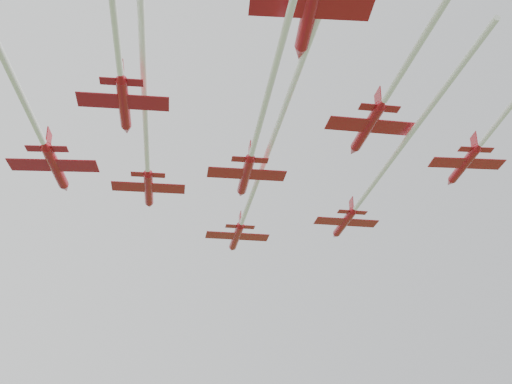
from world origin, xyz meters
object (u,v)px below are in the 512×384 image
jet_row4_right (398,79)px  jet_row4_left (117,45)px  jet_row2_left (146,132)px  jet_lead (253,191)px  jet_row3_left (17,85)px  jet_row3_mid (256,138)px  jet_row2_right (371,188)px

jet_row4_right → jet_row4_left: bearing=-178.8°
jet_row2_left → jet_row4_right: jet_row2_left is taller
jet_lead → jet_row4_left: (-26.42, -23.57, -1.90)m
jet_row3_left → jet_row3_mid: size_ratio=1.41×
jet_row3_left → jet_row4_right: jet_row3_left is taller
jet_row3_mid → jet_row3_left: bearing=-160.3°
jet_row3_left → jet_row4_right: 33.78m
jet_row2_right → jet_row4_left: jet_row4_left is taller
jet_row3_mid → jet_row4_right: size_ratio=1.02×
jet_lead → jet_row4_right: 32.05m
jet_lead → jet_row4_left: 35.46m
jet_lead → jet_row4_left: jet_lead is taller
jet_row2_left → jet_row3_mid: 12.10m
jet_row3_left → jet_row2_left: bearing=50.8°
jet_row2_right → jet_row3_left: (-39.88, -0.08, 0.92)m
jet_row2_left → jet_row2_right: (25.08, -6.36, -3.35)m
jet_lead → jet_row2_right: (7.64, -13.66, -3.11)m
jet_row2_right → jet_row4_right: jet_row4_right is taller
jet_lead → jet_row2_left: 18.91m
jet_row2_left → jet_row4_left: bearing=-95.7°
jet_row3_mid → jet_row4_right: 17.39m
jet_row2_right → jet_row4_left: (-34.06, -9.91, 1.22)m
jet_row2_right → jet_row4_left: size_ratio=1.09×
jet_lead → jet_row2_right: size_ratio=1.35×
jet_row3_mid → jet_row4_left: 20.04m
jet_lead → jet_row3_mid: (-8.30, -15.00, -1.61)m
jet_row3_mid → jet_row4_left: (-18.12, -8.57, -0.28)m
jet_row2_left → jet_row4_left: (-8.98, -16.28, -2.13)m
jet_row2_right → jet_row3_left: 39.89m
jet_row2_right → jet_row3_left: jet_row3_left is taller
jet_row3_left → jet_row4_left: 11.43m
jet_row2_left → jet_row2_right: 26.09m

